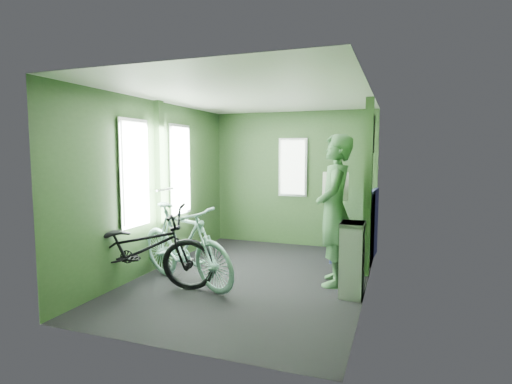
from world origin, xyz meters
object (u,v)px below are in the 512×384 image
bicycle_mint (184,285)px  waste_box (352,259)px  passenger (334,210)px  bicycle_black (139,289)px  bench_seat (357,238)px

bicycle_mint → waste_box: waste_box is taller
bicycle_mint → passenger: 2.03m
bicycle_black → passenger: 2.51m
bench_seat → waste_box: bearing=-82.2°
passenger → waste_box: 0.66m
bicycle_mint → passenger: passenger is taller
bicycle_black → bicycle_mint: bearing=-69.4°
bicycle_black → passenger: bearing=-79.9°
bicycle_mint → bench_seat: bearing=-19.4°
bicycle_black → bench_seat: bench_seat is taller
bicycle_mint → bench_seat: (1.83, 2.02, 0.31)m
waste_box → bench_seat: (-0.11, 1.69, -0.11)m
bicycle_black → waste_box: 2.50m
bicycle_black → bench_seat: bearing=-59.1°
bicycle_black → waste_box: (2.38, 0.64, 0.42)m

